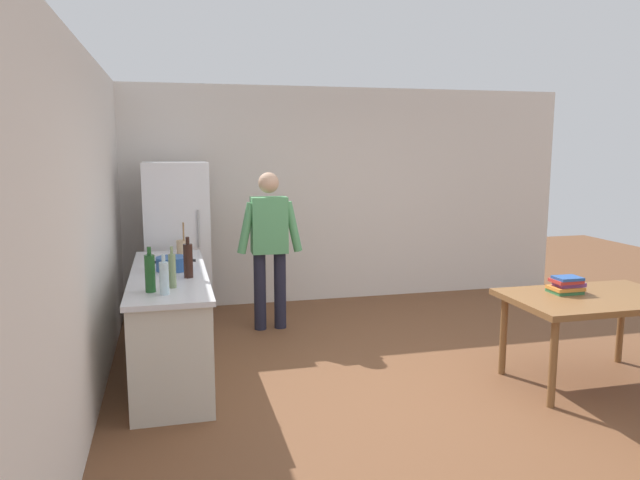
{
  "coord_description": "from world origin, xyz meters",
  "views": [
    {
      "loc": [
        -1.96,
        -4.42,
        1.97
      ],
      "look_at": [
        -0.58,
        1.11,
        1.08
      ],
      "focal_mm": 33.65,
      "sensor_mm": 36.0,
      "label": 1
    }
  ],
  "objects": [
    {
      "name": "ground_plane",
      "position": [
        0.0,
        0.0,
        0.0
      ],
      "size": [
        14.0,
        14.0,
        0.0
      ],
      "primitive_type": "plane",
      "color": "brown"
    },
    {
      "name": "wall_back",
      "position": [
        0.0,
        3.0,
        1.35
      ],
      "size": [
        6.4,
        0.12,
        2.7
      ],
      "primitive_type": "cube",
      "color": "silver",
      "rests_on": "ground_plane"
    },
    {
      "name": "wall_left",
      "position": [
        -2.6,
        0.2,
        1.35
      ],
      "size": [
        0.12,
        5.6,
        2.7
      ],
      "primitive_type": "cube",
      "color": "silver",
      "rests_on": "ground_plane"
    },
    {
      "name": "kitchen_counter",
      "position": [
        -2.0,
        0.8,
        0.45
      ],
      "size": [
        0.64,
        2.2,
        0.9
      ],
      "color": "beige",
      "rests_on": "ground_plane"
    },
    {
      "name": "refrigerator",
      "position": [
        -1.9,
        2.4,
        0.9
      ],
      "size": [
        0.7,
        0.67,
        1.8
      ],
      "color": "white",
      "rests_on": "ground_plane"
    },
    {
      "name": "person",
      "position": [
        -0.95,
        1.85,
        0.98
      ],
      "size": [
        0.7,
        0.22,
        1.7
      ],
      "color": "#1E1E2D",
      "rests_on": "ground_plane"
    },
    {
      "name": "dining_table",
      "position": [
        1.4,
        -0.3,
        0.67
      ],
      "size": [
        1.4,
        0.9,
        0.75
      ],
      "color": "brown",
      "rests_on": "ground_plane"
    },
    {
      "name": "cooking_pot",
      "position": [
        -1.97,
        0.86,
        0.96
      ],
      "size": [
        0.4,
        0.28,
        0.12
      ],
      "color": "#285193",
      "rests_on": "kitchen_counter"
    },
    {
      "name": "utensil_jar",
      "position": [
        -1.86,
        1.66,
        0.98
      ],
      "size": [
        0.11,
        0.11,
        0.32
      ],
      "color": "tan",
      "rests_on": "kitchen_counter"
    },
    {
      "name": "bottle_water_clear",
      "position": [
        -2.03,
        -0.01,
        1.03
      ],
      "size": [
        0.07,
        0.07,
        0.3
      ],
      "color": "silver",
      "rests_on": "kitchen_counter"
    },
    {
      "name": "bottle_wine_green",
      "position": [
        -2.13,
        0.1,
        1.05
      ],
      "size": [
        0.08,
        0.08,
        0.34
      ],
      "color": "#1E5123",
      "rests_on": "kitchen_counter"
    },
    {
      "name": "bottle_vinegar_tall",
      "position": [
        -1.97,
        0.2,
        1.04
      ],
      "size": [
        0.06,
        0.06,
        0.32
      ],
      "color": "gray",
      "rests_on": "kitchen_counter"
    },
    {
      "name": "bottle_wine_dark",
      "position": [
        -1.84,
        0.53,
        1.05
      ],
      "size": [
        0.08,
        0.08,
        0.34
      ],
      "color": "black",
      "rests_on": "kitchen_counter"
    },
    {
      "name": "book_stack",
      "position": [
        1.24,
        -0.16,
        0.82
      ],
      "size": [
        0.28,
        0.21,
        0.14
      ],
      "color": "#387A47",
      "rests_on": "dining_table"
    }
  ]
}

